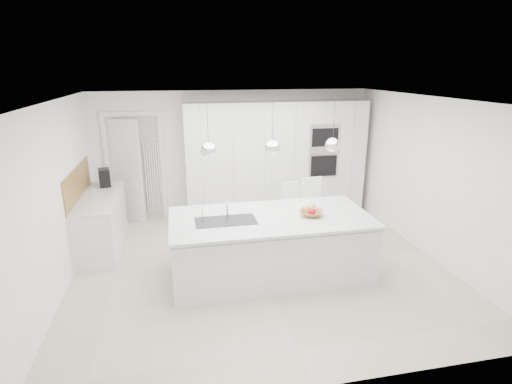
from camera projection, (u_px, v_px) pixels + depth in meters
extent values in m
plane|color=#C0B69D|center=(260.00, 266.00, 6.14)|extent=(5.50, 5.50, 0.00)
plane|color=white|center=(234.00, 153.00, 8.10)|extent=(5.50, 0.00, 5.50)
plane|color=white|center=(56.00, 200.00, 5.24)|extent=(0.00, 5.00, 5.00)
plane|color=white|center=(260.00, 100.00, 5.39)|extent=(5.50, 5.50, 0.00)
cube|color=silver|center=(276.00, 160.00, 8.01)|extent=(3.60, 0.60, 2.30)
cube|color=white|center=(122.00, 171.00, 7.68)|extent=(0.76, 0.38, 2.00)
cube|color=silver|center=(102.00, 223.00, 6.66)|extent=(0.60, 1.80, 0.86)
cube|color=silver|center=(99.00, 198.00, 6.53)|extent=(0.62, 1.82, 0.04)
cube|color=olive|center=(78.00, 183.00, 6.39)|extent=(0.02, 1.80, 0.50)
cube|color=silver|center=(271.00, 248.00, 5.75)|extent=(2.80, 1.20, 0.86)
cube|color=silver|center=(271.00, 218.00, 5.66)|extent=(2.84, 1.40, 0.04)
cylinder|color=white|center=(227.00, 206.00, 5.64)|extent=(0.02, 0.02, 0.30)
sphere|color=white|center=(209.00, 150.00, 5.15)|extent=(0.20, 0.20, 0.20)
sphere|color=white|center=(272.00, 147.00, 5.31)|extent=(0.20, 0.20, 0.20)
sphere|color=white|center=(332.00, 145.00, 5.48)|extent=(0.20, 0.20, 0.20)
imported|color=olive|center=(311.00, 213.00, 5.67)|extent=(0.42, 0.42, 0.08)
cube|color=black|center=(104.00, 178.00, 7.06)|extent=(0.24, 0.32, 0.31)
sphere|color=#AE0317|center=(313.00, 212.00, 5.63)|extent=(0.09, 0.09, 0.09)
sphere|color=#AE0317|center=(310.00, 211.00, 5.67)|extent=(0.07, 0.07, 0.07)
sphere|color=#AE0317|center=(313.00, 212.00, 5.65)|extent=(0.08, 0.08, 0.08)
sphere|color=#AE0317|center=(312.00, 213.00, 5.60)|extent=(0.08, 0.08, 0.08)
torus|color=gold|center=(310.00, 208.00, 5.66)|extent=(0.23, 0.16, 0.20)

